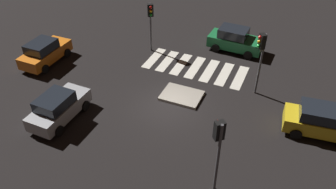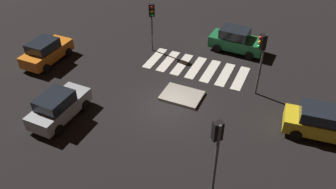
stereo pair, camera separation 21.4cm
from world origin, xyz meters
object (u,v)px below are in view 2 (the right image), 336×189
object	(u,v)px
car_green	(236,40)
car_silver	(59,106)
traffic_light_south	(262,50)
traffic_island	(182,96)
traffic_light_east	(152,16)
car_yellow	(321,122)
traffic_light_west	(217,141)
car_orange	(46,51)

from	to	relation	value
car_green	car_silver	size ratio (longest dim) A/B	1.06
traffic_light_south	traffic_island	bearing A→B (deg)	-9.73
car_green	traffic_light_east	distance (m)	7.09
car_yellow	traffic_light_east	xyz separation A→B (m)	(13.10, -4.81, 2.16)
traffic_light_east	car_green	bearing A→B (deg)	81.07
car_green	car_yellow	size ratio (longest dim) A/B	1.02
car_green	traffic_light_west	bearing A→B (deg)	-77.20
traffic_island	traffic_light_west	size ratio (longest dim) A/B	0.63
traffic_island	car_green	xyz separation A→B (m)	(-1.61, -7.59, 0.84)
traffic_light_east	traffic_island	bearing A→B (deg)	9.68
traffic_light_south	traffic_light_west	xyz separation A→B (m)	(0.18, 8.55, -0.14)
traffic_island	car_silver	distance (m)	7.89
car_green	traffic_light_south	world-z (taller)	traffic_light_south
traffic_light_south	traffic_light_east	size ratio (longest dim) A/B	1.10
car_green	car_yellow	xyz separation A→B (m)	(-6.98, 7.68, -0.03)
car_green	traffic_light_east	xyz separation A→B (m)	(6.12, 2.87, 2.13)
traffic_island	traffic_light_south	world-z (taller)	traffic_light_south
car_orange	traffic_island	bearing A→B (deg)	-89.37
car_silver	traffic_light_west	xyz separation A→B (m)	(-10.14, 1.18, 2.33)
car_green	traffic_light_west	world-z (taller)	traffic_light_west
traffic_island	traffic_light_south	size ratio (longest dim) A/B	0.60
traffic_light_west	car_green	bearing A→B (deg)	-32.67
car_green	car_yellow	bearing A→B (deg)	-45.27
car_yellow	traffic_light_south	distance (m)	5.49
car_yellow	car_green	bearing A→B (deg)	126.26
traffic_light_west	car_silver	bearing A→B (deg)	40.38
traffic_island	car_silver	bearing A→B (deg)	40.05
car_yellow	car_silver	world-z (taller)	car_yellow
traffic_light_south	traffic_light_west	world-z (taller)	traffic_light_south
traffic_light_south	car_orange	bearing A→B (deg)	-29.26
car_silver	traffic_light_south	world-z (taller)	traffic_light_south
traffic_island	traffic_light_west	distance (m)	8.10
car_green	car_orange	world-z (taller)	car_green
car_yellow	car_silver	bearing A→B (deg)	-167.21
car_orange	traffic_light_west	bearing A→B (deg)	-111.64
car_yellow	traffic_island	bearing A→B (deg)	173.44
car_orange	car_green	bearing A→B (deg)	-58.86
traffic_island	traffic_light_east	size ratio (longest dim) A/B	0.66
traffic_light_west	traffic_light_east	bearing A→B (deg)	-4.73
traffic_light_south	traffic_light_east	bearing A→B (deg)	-53.33
car_yellow	car_silver	size ratio (longest dim) A/B	1.03
traffic_island	traffic_light_west	xyz separation A→B (m)	(-4.13, 6.23, 3.13)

